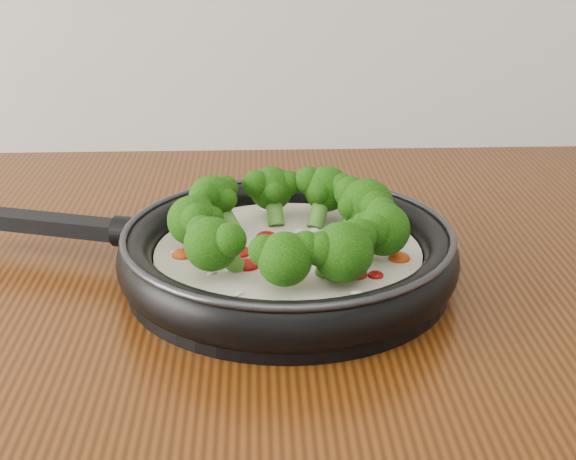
{
  "coord_description": "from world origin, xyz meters",
  "views": [
    {
      "loc": [
        -0.05,
        0.42,
        1.22
      ],
      "look_at": [
        -0.02,
        1.08,
        0.95
      ],
      "focal_mm": 51.08,
      "sensor_mm": 36.0,
      "label": 1
    }
  ],
  "objects": [
    {
      "name": "skillet",
      "position": [
        -0.02,
        1.08,
        0.93
      ],
      "size": [
        0.49,
        0.37,
        0.08
      ],
      "color": "black",
      "rests_on": "counter"
    }
  ]
}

